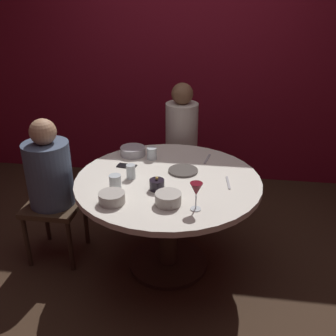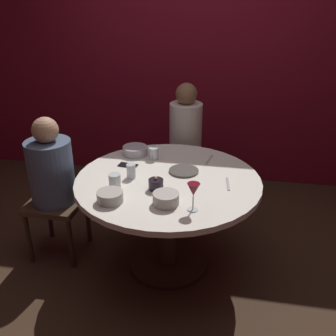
{
  "view_description": "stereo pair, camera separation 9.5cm",
  "coord_description": "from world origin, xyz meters",
  "px_view_note": "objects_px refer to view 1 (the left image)",
  "views": [
    {
      "loc": [
        0.33,
        -2.32,
        1.93
      ],
      "look_at": [
        0.0,
        0.0,
        0.82
      ],
      "focal_mm": 40.62,
      "sensor_mm": 36.0,
      "label": 1
    },
    {
      "loc": [
        0.42,
        -2.31,
        1.93
      ],
      "look_at": [
        0.0,
        0.0,
        0.82
      ],
      "focal_mm": 40.62,
      "sensor_mm": 36.0,
      "label": 2
    }
  ],
  "objects_px": {
    "bowl_serving_large": "(133,151)",
    "bowl_small_white": "(168,199)",
    "candle_holder": "(157,185)",
    "cup_by_left_diner": "(152,153)",
    "seated_diner_back": "(182,135)",
    "cell_phone": "(127,166)",
    "dining_table": "(168,198)",
    "cup_near_candle": "(115,182)",
    "wine_glass": "(196,190)",
    "cup_by_right_diner": "(131,172)",
    "dinner_plate": "(183,171)",
    "seated_diner_left": "(49,175)",
    "bowl_salad_center": "(112,198)"
  },
  "relations": [
    {
      "from": "bowl_serving_large",
      "to": "bowl_small_white",
      "type": "distance_m",
      "value": 0.81
    },
    {
      "from": "candle_holder",
      "to": "cup_by_left_diner",
      "type": "xyz_separation_m",
      "value": [
        -0.12,
        0.48,
        0.01
      ]
    },
    {
      "from": "seated_diner_back",
      "to": "cell_phone",
      "type": "height_order",
      "value": "seated_diner_back"
    },
    {
      "from": "dining_table",
      "to": "bowl_serving_large",
      "type": "xyz_separation_m",
      "value": [
        -0.33,
        0.37,
        0.19
      ]
    },
    {
      "from": "cup_near_candle",
      "to": "dining_table",
      "type": "bearing_deg",
      "value": 29.51
    },
    {
      "from": "dining_table",
      "to": "bowl_serving_large",
      "type": "relative_size",
      "value": 6.56
    },
    {
      "from": "dining_table",
      "to": "wine_glass",
      "type": "bearing_deg",
      "value": -59.95
    },
    {
      "from": "bowl_small_white",
      "to": "cup_by_left_diner",
      "type": "bearing_deg",
      "value": 108.56
    },
    {
      "from": "dining_table",
      "to": "cup_by_left_diner",
      "type": "xyz_separation_m",
      "value": [
        -0.17,
        0.31,
        0.21
      ]
    },
    {
      "from": "cell_phone",
      "to": "cup_near_candle",
      "type": "distance_m",
      "value": 0.34
    },
    {
      "from": "cup_near_candle",
      "to": "cup_by_left_diner",
      "type": "xyz_separation_m",
      "value": [
        0.15,
        0.5,
        0.0
      ]
    },
    {
      "from": "candle_holder",
      "to": "bowl_small_white",
      "type": "relative_size",
      "value": 0.6
    },
    {
      "from": "cell_phone",
      "to": "bowl_small_white",
      "type": "bearing_deg",
      "value": 45.8
    },
    {
      "from": "cup_by_left_diner",
      "to": "cup_by_right_diner",
      "type": "height_order",
      "value": "cup_by_right_diner"
    },
    {
      "from": "seated_diner_back",
      "to": "wine_glass",
      "type": "distance_m",
      "value": 1.28
    },
    {
      "from": "wine_glass",
      "to": "bowl_small_white",
      "type": "distance_m",
      "value": 0.2
    },
    {
      "from": "dinner_plate",
      "to": "cup_by_right_diner",
      "type": "height_order",
      "value": "cup_by_right_diner"
    },
    {
      "from": "dining_table",
      "to": "candle_holder",
      "type": "bearing_deg",
      "value": -106.26
    },
    {
      "from": "bowl_serving_large",
      "to": "seated_diner_left",
      "type": "bearing_deg",
      "value": -145.42
    },
    {
      "from": "seated_diner_left",
      "to": "cup_near_candle",
      "type": "xyz_separation_m",
      "value": [
        0.55,
        -0.18,
        0.08
      ]
    },
    {
      "from": "seated_diner_left",
      "to": "cup_by_left_diner",
      "type": "distance_m",
      "value": 0.77
    },
    {
      "from": "candle_holder",
      "to": "cell_phone",
      "type": "xyz_separation_m",
      "value": [
        -0.28,
        0.32,
        -0.03
      ]
    },
    {
      "from": "seated_diner_back",
      "to": "candle_holder",
      "type": "distance_m",
      "value": 1.04
    },
    {
      "from": "seated_diner_left",
      "to": "cup_by_right_diner",
      "type": "bearing_deg",
      "value": -2.74
    },
    {
      "from": "bowl_salad_center",
      "to": "cup_by_left_diner",
      "type": "height_order",
      "value": "cup_by_left_diner"
    },
    {
      "from": "seated_diner_left",
      "to": "cell_phone",
      "type": "bearing_deg",
      "value": 15.58
    },
    {
      "from": "bowl_serving_large",
      "to": "cup_near_candle",
      "type": "bearing_deg",
      "value": -89.13
    },
    {
      "from": "bowl_salad_center",
      "to": "cup_by_right_diner",
      "type": "xyz_separation_m",
      "value": [
        0.04,
        0.34,
        0.02
      ]
    },
    {
      "from": "cell_phone",
      "to": "bowl_small_white",
      "type": "xyz_separation_m",
      "value": [
        0.38,
        -0.49,
        0.03
      ]
    },
    {
      "from": "seated_diner_back",
      "to": "candle_holder",
      "type": "xyz_separation_m",
      "value": [
        -0.05,
        -1.04,
        0.04
      ]
    },
    {
      "from": "dining_table",
      "to": "seated_diner_left",
      "type": "height_order",
      "value": "seated_diner_left"
    },
    {
      "from": "seated_diner_left",
      "to": "wine_glass",
      "type": "relative_size",
      "value": 6.41
    },
    {
      "from": "cell_phone",
      "to": "bowl_salad_center",
      "type": "relative_size",
      "value": 0.86
    },
    {
      "from": "dining_table",
      "to": "seated_diner_left",
      "type": "bearing_deg",
      "value": 180.0
    },
    {
      "from": "dining_table",
      "to": "cup_by_left_diner",
      "type": "distance_m",
      "value": 0.41
    },
    {
      "from": "candle_holder",
      "to": "seated_diner_back",
      "type": "bearing_deg",
      "value": 87.3
    },
    {
      "from": "cell_phone",
      "to": "dining_table",
      "type": "bearing_deg",
      "value": 73.53
    },
    {
      "from": "cell_phone",
      "to": "cup_near_candle",
      "type": "xyz_separation_m",
      "value": [
        0.01,
        -0.33,
        0.04
      ]
    },
    {
      "from": "seated_diner_left",
      "to": "candle_holder",
      "type": "distance_m",
      "value": 0.84
    },
    {
      "from": "cell_phone",
      "to": "bowl_salad_center",
      "type": "distance_m",
      "value": 0.53
    },
    {
      "from": "bowl_salad_center",
      "to": "cup_by_left_diner",
      "type": "distance_m",
      "value": 0.7
    },
    {
      "from": "cup_near_candle",
      "to": "seated_diner_left",
      "type": "bearing_deg",
      "value": 161.48
    },
    {
      "from": "cell_phone",
      "to": "cup_near_candle",
      "type": "relative_size",
      "value": 1.53
    },
    {
      "from": "cup_by_left_diner",
      "to": "cup_by_right_diner",
      "type": "relative_size",
      "value": 0.92
    },
    {
      "from": "bowl_serving_large",
      "to": "cup_by_left_diner",
      "type": "bearing_deg",
      "value": -20.06
    },
    {
      "from": "cup_near_candle",
      "to": "cup_by_right_diner",
      "type": "xyz_separation_m",
      "value": [
        0.07,
        0.15,
        0.0
      ]
    },
    {
      "from": "dining_table",
      "to": "wine_glass",
      "type": "height_order",
      "value": "wine_glass"
    },
    {
      "from": "bowl_small_white",
      "to": "cup_by_left_diner",
      "type": "relative_size",
      "value": 1.76
    },
    {
      "from": "bowl_small_white",
      "to": "dining_table",
      "type": "bearing_deg",
      "value": 98.29
    },
    {
      "from": "bowl_small_white",
      "to": "bowl_salad_center",
      "type": "bearing_deg",
      "value": -174.58
    }
  ]
}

